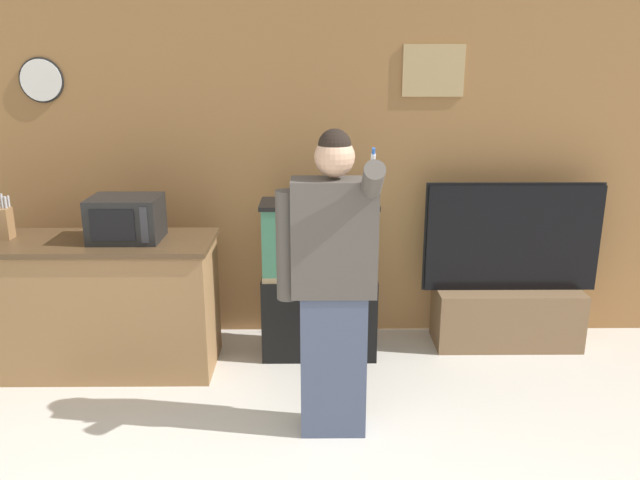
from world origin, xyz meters
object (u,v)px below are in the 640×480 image
(knife_block, at_px, (2,222))
(person_standing, at_px, (332,283))
(counter_island, at_px, (93,305))
(aquarium_on_stand, at_px, (319,280))
(microwave, at_px, (126,219))
(tv_on_stand, at_px, (508,299))

(knife_block, xyz_separation_m, person_standing, (2.21, -0.85, -0.14))
(counter_island, bearing_deg, aquarium_on_stand, 7.03)
(counter_island, relative_size, microwave, 3.70)
(counter_island, height_order, aquarium_on_stand, aquarium_on_stand)
(person_standing, bearing_deg, aquarium_on_stand, 93.62)
(knife_block, relative_size, aquarium_on_stand, 0.27)
(counter_island, height_order, knife_block, knife_block)
(aquarium_on_stand, relative_size, tv_on_stand, 0.88)
(counter_island, xyz_separation_m, microwave, (0.28, -0.00, 0.62))
(microwave, height_order, knife_block, knife_block)
(counter_island, bearing_deg, tv_on_stand, 6.56)
(aquarium_on_stand, bearing_deg, knife_block, -175.99)
(microwave, relative_size, aquarium_on_stand, 0.40)
(knife_block, distance_m, tv_on_stand, 3.65)
(counter_island, distance_m, tv_on_stand, 3.02)
(microwave, xyz_separation_m, knife_block, (-0.85, 0.04, -0.03))
(knife_block, xyz_separation_m, tv_on_stand, (3.57, 0.30, -0.69))
(knife_block, height_order, person_standing, person_standing)
(microwave, distance_m, aquarium_on_stand, 1.40)
(knife_block, relative_size, tv_on_stand, 0.24)
(microwave, relative_size, person_standing, 0.26)
(aquarium_on_stand, height_order, person_standing, person_standing)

